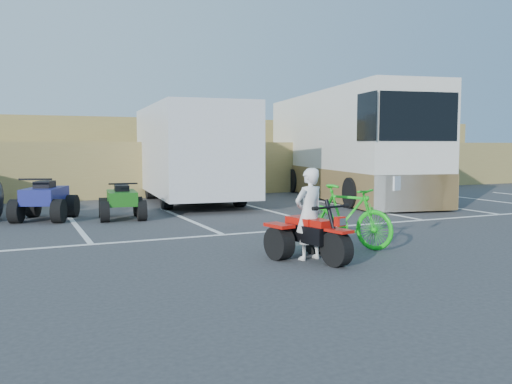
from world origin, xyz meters
name	(u,v)px	position (x,y,z in m)	size (l,w,h in m)	color
ground	(274,256)	(0.00, 0.00, 0.00)	(100.00, 100.00, 0.00)	#323235
parking_stripes	(232,222)	(0.87, 4.07, 0.00)	(28.00, 5.16, 0.01)	white
grass_embankment	(114,156)	(0.00, 15.48, 1.42)	(40.00, 8.50, 3.10)	olive
red_trike_atv	(315,261)	(0.45, -0.62, 0.00)	(1.11, 1.48, 0.96)	#B7120A
rider	(309,214)	(0.42, -0.48, 0.76)	(0.56, 0.37, 1.53)	white
green_dirt_bike	(346,216)	(1.60, 0.22, 0.58)	(0.54, 1.92, 1.16)	#14BF19
cargo_trailer	(191,151)	(1.37, 8.90, 1.70)	(3.30, 6.96, 3.15)	silver
rv_motorhome	(344,153)	(7.14, 8.62, 1.61)	(4.50, 10.62, 3.71)	silver
quad_atv_blue	(46,220)	(-3.30, 6.41, 0.00)	(1.27, 1.70, 1.11)	navy
quad_atv_green	(122,219)	(-1.49, 5.80, 0.00)	(1.12, 1.49, 0.98)	#185B14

